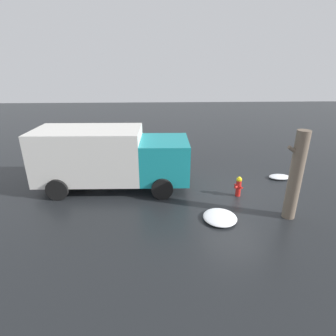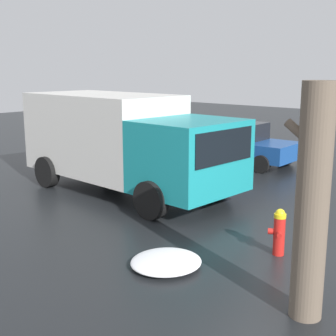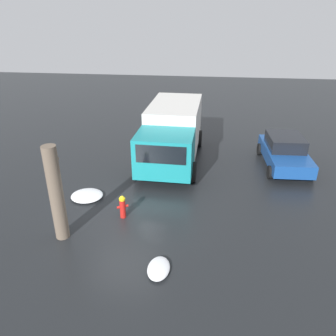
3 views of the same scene
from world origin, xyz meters
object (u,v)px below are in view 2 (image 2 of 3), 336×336
(tree_trunk, at_px, (312,203))
(delivery_truck, at_px, (124,139))
(fire_hydrant, at_px, (279,231))
(parked_car, at_px, (238,143))

(tree_trunk, distance_m, delivery_truck, 7.46)
(fire_hydrant, xyz_separation_m, parked_car, (5.36, -6.63, 0.30))
(fire_hydrant, height_order, delivery_truck, delivery_truck)
(tree_trunk, relative_size, delivery_truck, 0.49)
(fire_hydrant, xyz_separation_m, tree_trunk, (-1.38, 1.71, 1.18))
(fire_hydrant, xyz_separation_m, delivery_truck, (5.50, -1.18, 1.02))
(parked_car, bearing_deg, fire_hydrant, 36.40)
(fire_hydrant, distance_m, delivery_truck, 5.71)
(delivery_truck, height_order, parked_car, delivery_truck)
(delivery_truck, bearing_deg, fire_hydrant, 79.19)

